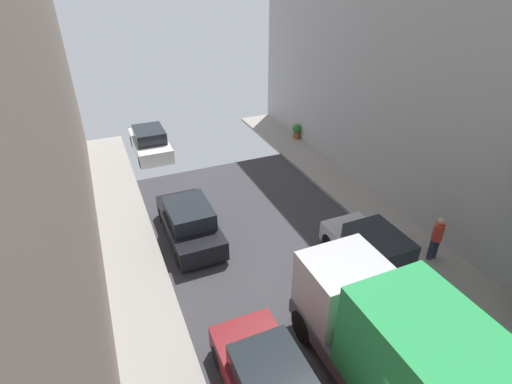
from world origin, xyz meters
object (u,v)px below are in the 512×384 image
parked_car_right_3 (374,253)px  pedestrian (437,237)px  parked_car_left_3 (190,223)px  delivery_truck (410,365)px  potted_plant_0 (297,130)px  parked_car_left_4 (150,143)px

parked_car_right_3 → pedestrian: pedestrian is taller
parked_car_left_3 → pedestrian: (7.63, -4.81, 0.35)m
delivery_truck → potted_plant_0: 16.81m
parked_car_left_3 → potted_plant_0: bearing=39.6°
parked_car_left_4 → delivery_truck: 17.44m
delivery_truck → potted_plant_0: size_ratio=7.42×
parked_car_left_3 → parked_car_right_3: (5.40, -4.32, 0.00)m
parked_car_left_4 → pedestrian: (7.63, -13.28, 0.35)m
parked_car_left_4 → parked_car_right_3: 13.88m
pedestrian → parked_car_right_3: bearing=167.6°
parked_car_left_3 → delivery_truck: size_ratio=0.64×
parked_car_left_3 → parked_car_left_4: 8.47m
pedestrian → delivery_truck: bearing=-141.5°
parked_car_left_3 → delivery_truck: 9.20m
parked_car_left_4 → pedestrian: pedestrian is taller
parked_car_left_4 → potted_plant_0: parked_car_left_4 is taller
parked_car_left_4 → pedestrian: bearing=-60.1°
potted_plant_0 → parked_car_right_3: bearing=-105.3°
parked_car_right_3 → delivery_truck: bearing=-121.5°
parked_car_left_4 → parked_car_right_3: same height
parked_car_left_3 → delivery_truck: delivery_truck is taller
parked_car_right_3 → pedestrian: size_ratio=2.44×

